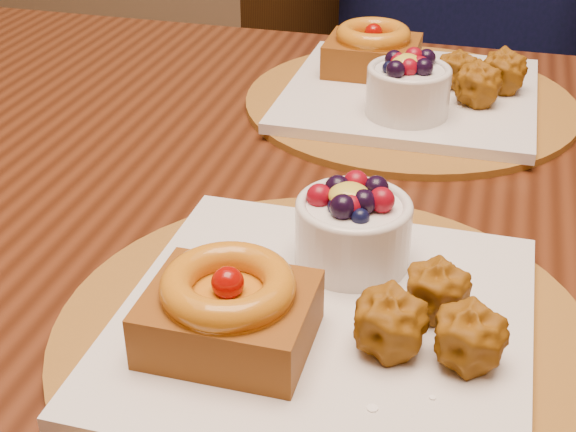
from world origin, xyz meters
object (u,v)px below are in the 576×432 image
object	(u,v)px
place_setting_near	(322,307)
place_setting_far	(408,86)
dining_table	(373,262)
chair_far	(341,80)

from	to	relation	value
place_setting_near	place_setting_far	xyz separation A→B (m)	(-0.00, 0.43, 0.00)
dining_table	place_setting_far	size ratio (longest dim) A/B	4.21
place_setting_near	chair_far	world-z (taller)	chair_far
dining_table	chair_far	size ratio (longest dim) A/B	1.72
chair_far	place_setting_near	bearing A→B (deg)	-88.86
dining_table	chair_far	distance (m)	0.94
place_setting_far	chair_far	distance (m)	0.77
place_setting_near	place_setting_far	distance (m)	0.43
dining_table	place_setting_near	world-z (taller)	place_setting_near
dining_table	place_setting_far	bearing A→B (deg)	90.71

